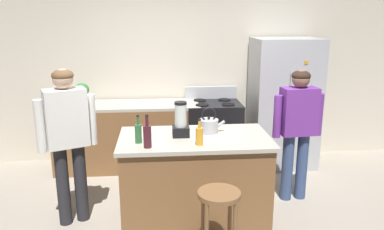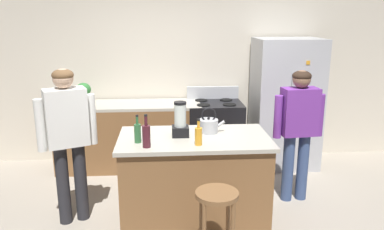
# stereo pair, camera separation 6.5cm
# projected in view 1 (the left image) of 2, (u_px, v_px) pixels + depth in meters

# --- Properties ---
(ground_plane) EXTENTS (14.00, 14.00, 0.00)m
(ground_plane) POSITION_uv_depth(u_px,v_px,m) (194.00, 219.00, 4.10)
(ground_plane) COLOR #9E9384
(back_wall) EXTENTS (8.00, 0.10, 2.70)m
(back_wall) POSITION_uv_depth(u_px,v_px,m) (182.00, 69.00, 5.64)
(back_wall) COLOR beige
(back_wall) RESTS_ON ground_plane
(kitchen_island) EXTENTS (1.53, 0.85, 0.93)m
(kitchen_island) POSITION_uv_depth(u_px,v_px,m) (195.00, 179.00, 3.98)
(kitchen_island) COLOR brown
(kitchen_island) RESTS_ON ground_plane
(back_counter_run) EXTENTS (2.00, 0.64, 0.93)m
(back_counter_run) POSITION_uv_depth(u_px,v_px,m) (128.00, 136.00, 5.41)
(back_counter_run) COLOR brown
(back_counter_run) RESTS_ON ground_plane
(refrigerator) EXTENTS (0.90, 0.73, 1.82)m
(refrigerator) POSITION_uv_depth(u_px,v_px,m) (283.00, 103.00, 5.44)
(refrigerator) COLOR #B7BABF
(refrigerator) RESTS_ON ground_plane
(stove_range) EXTENTS (0.76, 0.65, 1.11)m
(stove_range) POSITION_uv_depth(u_px,v_px,m) (213.00, 133.00, 5.48)
(stove_range) COLOR black
(stove_range) RESTS_ON ground_plane
(person_by_island_left) EXTENTS (0.58, 0.36, 1.63)m
(person_by_island_left) POSITION_uv_depth(u_px,v_px,m) (67.00, 133.00, 3.82)
(person_by_island_left) COLOR #26262B
(person_by_island_left) RESTS_ON ground_plane
(person_by_sink_right) EXTENTS (0.60, 0.25, 1.54)m
(person_by_sink_right) POSITION_uv_depth(u_px,v_px,m) (298.00, 123.00, 4.35)
(person_by_sink_right) COLOR #384C7A
(person_by_sink_right) RESTS_ON ground_plane
(bar_stool) EXTENTS (0.36, 0.36, 0.72)m
(bar_stool) POSITION_uv_depth(u_px,v_px,m) (219.00, 210.00, 3.18)
(bar_stool) COLOR brown
(bar_stool) RESTS_ON ground_plane
(potted_plant) EXTENTS (0.20, 0.20, 0.30)m
(potted_plant) POSITION_uv_depth(u_px,v_px,m) (82.00, 92.00, 5.20)
(potted_plant) COLOR #4C4C51
(potted_plant) RESTS_ON back_counter_run
(blender_appliance) EXTENTS (0.17, 0.17, 0.36)m
(blender_appliance) POSITION_uv_depth(u_px,v_px,m) (181.00, 122.00, 3.86)
(blender_appliance) COLOR black
(blender_appliance) RESTS_ON kitchen_island
(bottle_wine) EXTENTS (0.08, 0.08, 0.32)m
(bottle_wine) POSITION_uv_depth(u_px,v_px,m) (147.00, 136.00, 3.53)
(bottle_wine) COLOR #471923
(bottle_wine) RESTS_ON kitchen_island
(bottle_soda) EXTENTS (0.07, 0.07, 0.26)m
(bottle_soda) POSITION_uv_depth(u_px,v_px,m) (199.00, 135.00, 3.60)
(bottle_soda) COLOR orange
(bottle_soda) RESTS_ON kitchen_island
(bottle_olive_oil) EXTENTS (0.07, 0.07, 0.28)m
(bottle_olive_oil) POSITION_uv_depth(u_px,v_px,m) (138.00, 133.00, 3.66)
(bottle_olive_oil) COLOR #2D6638
(bottle_olive_oil) RESTS_ON kitchen_island
(tea_kettle) EXTENTS (0.28, 0.20, 0.27)m
(tea_kettle) POSITION_uv_depth(u_px,v_px,m) (209.00, 125.00, 4.00)
(tea_kettle) COLOR #B7BABF
(tea_kettle) RESTS_ON kitchen_island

